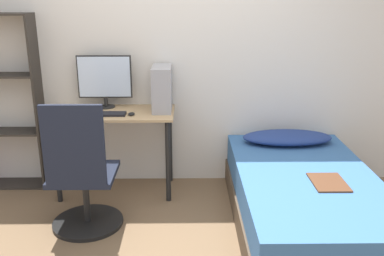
% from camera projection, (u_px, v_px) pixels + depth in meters
% --- Properties ---
extents(wall_back, '(8.00, 0.05, 2.50)m').
position_uv_depth(wall_back, '(174.00, 52.00, 3.91)').
color(wall_back, silver).
rests_on(wall_back, ground_plane).
extents(desk, '(1.06, 0.52, 0.76)m').
position_uv_depth(desk, '(115.00, 126.00, 3.82)').
color(desk, tan).
rests_on(desk, ground_plane).
extents(office_chair, '(0.56, 0.56, 1.04)m').
position_uv_depth(office_chair, '(83.00, 183.00, 3.24)').
color(office_chair, black).
rests_on(office_chair, ground_plane).
extents(bed, '(1.06, 1.91, 0.46)m').
position_uv_depth(bed, '(305.00, 202.00, 3.30)').
color(bed, '#4C3D2D').
rests_on(bed, ground_plane).
extents(pillow, '(0.81, 0.36, 0.11)m').
position_uv_depth(pillow, '(287.00, 137.00, 3.87)').
color(pillow, navy).
rests_on(pillow, bed).
extents(magazine, '(0.24, 0.32, 0.01)m').
position_uv_depth(magazine, '(328.00, 182.00, 3.08)').
color(magazine, '#56331E').
rests_on(magazine, bed).
extents(monitor, '(0.49, 0.16, 0.48)m').
position_uv_depth(monitor, '(105.00, 79.00, 3.85)').
color(monitor, black).
rests_on(monitor, desk).
extents(keyboard, '(0.43, 0.12, 0.02)m').
position_uv_depth(keyboard, '(101.00, 114.00, 3.68)').
color(keyboard, black).
rests_on(keyboard, desk).
extents(pc_tower, '(0.17, 0.36, 0.39)m').
position_uv_depth(pc_tower, '(162.00, 88.00, 3.78)').
color(pc_tower, '#99999E').
rests_on(pc_tower, desk).
extents(mouse, '(0.06, 0.09, 0.02)m').
position_uv_depth(mouse, '(131.00, 114.00, 3.68)').
color(mouse, black).
rests_on(mouse, desk).
extents(phone, '(0.07, 0.14, 0.01)m').
position_uv_depth(phone, '(63.00, 111.00, 3.78)').
color(phone, '#B7B7BC').
rests_on(phone, desk).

